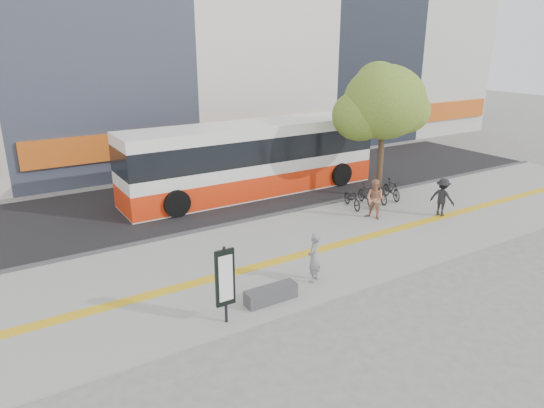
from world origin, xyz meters
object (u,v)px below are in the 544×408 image
seated_woman (314,257)px  pedestrian_dark (442,197)px  bench (271,294)px  pedestrian_tan (375,199)px  street_tree (382,104)px  signboard (225,279)px  bus (252,161)px

seated_woman → pedestrian_dark: (8.33, 2.01, 0.01)m
seated_woman → pedestrian_dark: size_ratio=0.98×
pedestrian_dark → bench: bearing=86.2°
pedestrian_tan → pedestrian_dark: 2.99m
bench → pedestrian_tan: pedestrian_tan is taller
street_tree → pedestrian_tan: 4.94m
signboard → pedestrian_tan: bearing=23.4°
bench → seated_woman: bearing=11.6°
street_tree → pedestrian_dark: bearing=-84.5°
bus → seated_woman: bus is taller
bench → pedestrian_dark: pedestrian_dark is taller
street_tree → bus: bearing=142.9°
street_tree → pedestrian_dark: size_ratio=3.83×
pedestrian_tan → bench: bearing=-87.7°
bus → pedestrian_dark: 9.02m
seated_woman → bench: bearing=-21.9°
bus → signboard: bearing=-123.1°
bench → pedestrian_tan: size_ratio=0.94×
pedestrian_tan → bus: bearing=178.5°
street_tree → bus: 6.72m
bench → seated_woman: seated_woman is taller
bench → bus: bus is taller
pedestrian_tan → street_tree: bearing=111.9°
signboard → bus: (6.52, 10.01, 0.32)m
bench → signboard: bearing=-169.2°
street_tree → pedestrian_tan: size_ratio=3.69×
seated_woman → pedestrian_dark: bearing=160.2°
bus → seated_woman: size_ratio=7.99×
bench → signboard: size_ratio=0.73×
bench → street_tree: 12.23m
signboard → street_tree: street_tree is taller
pedestrian_dark → seated_woman: bearing=86.5°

